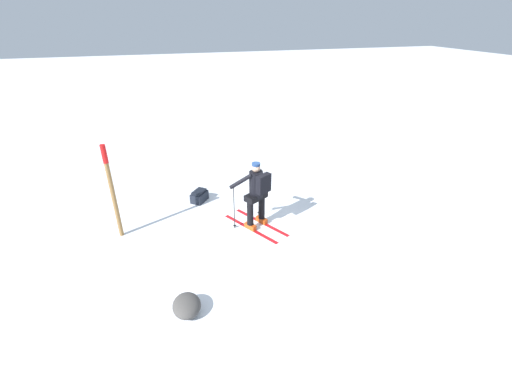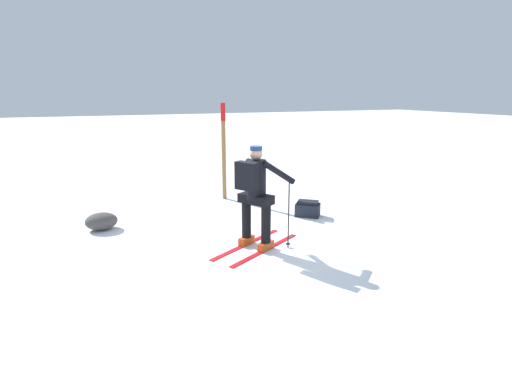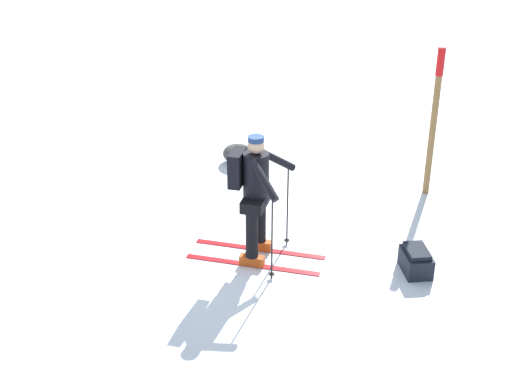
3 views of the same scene
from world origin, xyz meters
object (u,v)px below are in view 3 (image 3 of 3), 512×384
object	(u,v)px
skier	(254,191)
dropped_backpack	(416,261)
trail_marker	(435,112)
rock_boulder	(239,154)

from	to	relation	value
skier	dropped_backpack	bearing A→B (deg)	-145.39
skier	trail_marker	size ratio (longest dim) A/B	0.78
dropped_backpack	trail_marker	world-z (taller)	trail_marker
dropped_backpack	trail_marker	xyz separation A→B (m)	(1.08, -1.95, 1.11)
rock_boulder	trail_marker	bearing A→B (deg)	-156.93
dropped_backpack	rock_boulder	size ratio (longest dim) A/B	1.00
skier	trail_marker	world-z (taller)	trail_marker
dropped_backpack	rock_boulder	xyz separation A→B (m)	(3.82, -0.78, 0.00)
dropped_backpack	rock_boulder	distance (m)	3.90
dropped_backpack	rock_boulder	world-z (taller)	dropped_backpack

